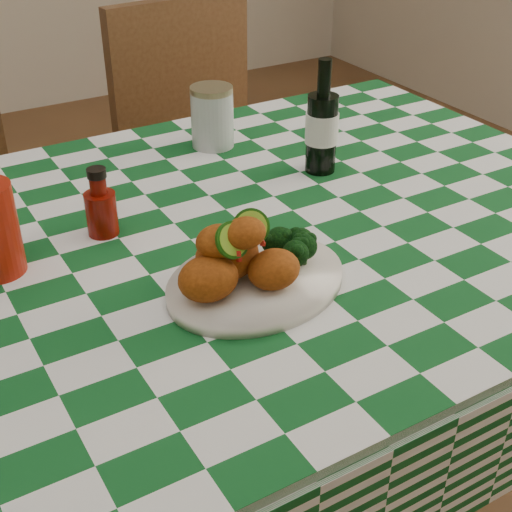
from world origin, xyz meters
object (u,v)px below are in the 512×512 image
plate (256,282)px  fried_chicken_pile (242,251)px  mason_jar (212,117)px  wooden_chair_right (222,184)px  dining_table (200,411)px  ketchup_bottle (100,202)px  beer_bottle (322,117)px

plate → fried_chicken_pile: fried_chicken_pile is taller
mason_jar → wooden_chair_right: 0.56m
dining_table → wooden_chair_right: wooden_chair_right is taller
ketchup_bottle → mason_jar: 0.42m
beer_bottle → wooden_chair_right: bearing=81.8°
plate → beer_bottle: bearing=42.4°
mason_jar → ketchup_bottle: bearing=-144.2°
dining_table → wooden_chair_right: (0.43, 0.71, 0.09)m
plate → ketchup_bottle: ketchup_bottle is taller
dining_table → plate: (0.02, -0.18, 0.40)m
dining_table → fried_chicken_pile: 0.50m
dining_table → beer_bottle: bearing=18.7°
plate → beer_bottle: (0.32, 0.30, 0.10)m
plate → fried_chicken_pile: 0.07m
fried_chicken_pile → wooden_chair_right: bearing=64.0°
ketchup_bottle → mason_jar: bearing=35.8°
fried_chicken_pile → mason_jar: (0.22, 0.52, -0.01)m
fried_chicken_pile → mason_jar: 0.56m
dining_table → fried_chicken_pile: fried_chicken_pile is taller
dining_table → fried_chicken_pile: (-0.00, -0.18, 0.46)m
plate → wooden_chair_right: wooden_chair_right is taller
beer_bottle → wooden_chair_right: 0.73m
plate → wooden_chair_right: bearing=65.2°
ketchup_bottle → wooden_chair_right: size_ratio=0.12×
plate → fried_chicken_pile: bearing=180.0°
ketchup_bottle → wooden_chair_right: 0.90m
fried_chicken_pile → ketchup_bottle: bearing=113.1°
plate → fried_chicken_pile: (-0.02, 0.00, 0.06)m
ketchup_bottle → beer_bottle: (0.46, 0.02, 0.05)m
ketchup_bottle → mason_jar: size_ratio=0.92×
plate → dining_table: bearing=97.1°
dining_table → plate: bearing=-82.9°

